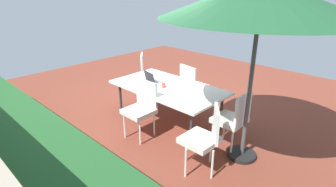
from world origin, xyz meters
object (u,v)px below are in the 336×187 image
(chair_west, at_px, (233,118))
(chair_northwest, at_px, (204,136))
(chair_south, at_px, (193,85))
(dining_table, at_px, (168,88))
(laptop, at_px, (152,79))
(cup, at_px, (164,85))
(chair_southeast, at_px, (148,71))
(chair_north, at_px, (141,107))

(chair_west, xyz_separation_m, chair_northwest, (-0.00, 0.76, 0.00))
(chair_west, relative_size, chair_south, 1.00)
(dining_table, relative_size, chair_northwest, 2.18)
(chair_northwest, relative_size, laptop, 2.72)
(chair_south, xyz_separation_m, cup, (0.01, 0.85, 0.21))
(dining_table, height_order, cup, cup)
(chair_west, xyz_separation_m, chair_south, (1.39, -0.73, 0.00))
(chair_northwest, height_order, laptop, chair_northwest)
(chair_southeast, bearing_deg, cup, -168.27)
(chair_southeast, distance_m, chair_south, 1.36)
(chair_southeast, bearing_deg, chair_north, 177.89)
(cup, bearing_deg, laptop, -11.43)
(dining_table, xyz_separation_m, chair_northwest, (-1.39, 0.74, -0.13))
(dining_table, xyz_separation_m, laptop, (0.40, 0.02, 0.09))
(chair_north, height_order, chair_south, same)
(chair_southeast, bearing_deg, dining_table, -164.83)
(chair_west, distance_m, laptop, 1.79)
(dining_table, relative_size, laptop, 5.93)
(chair_northwest, height_order, cup, chair_northwest)
(chair_southeast, height_order, chair_northwest, same)
(dining_table, xyz_separation_m, chair_southeast, (1.36, -0.75, -0.13))
(chair_southeast, distance_m, chair_northwest, 3.12)
(dining_table, height_order, laptop, laptop)
(chair_north, distance_m, laptop, 0.84)
(chair_southeast, height_order, chair_south, same)
(dining_table, bearing_deg, chair_west, -179.07)
(chair_west, height_order, chair_south, same)
(dining_table, bearing_deg, cup, 79.98)
(cup, bearing_deg, chair_south, -90.74)
(chair_southeast, relative_size, cup, 11.99)
(chair_west, distance_m, cup, 1.42)
(dining_table, bearing_deg, chair_south, -89.50)
(laptop, bearing_deg, chair_south, -105.85)
(dining_table, xyz_separation_m, chair_north, (-0.04, 0.71, -0.13))
(laptop, bearing_deg, cup, 179.42)
(cup, bearing_deg, chair_west, -175.04)
(chair_south, bearing_deg, cup, 96.87)
(chair_north, height_order, chair_southeast, same)
(chair_south, relative_size, laptop, 2.72)
(chair_west, bearing_deg, chair_south, -118.07)
(chair_southeast, height_order, cup, chair_southeast)
(chair_south, distance_m, chair_northwest, 2.04)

